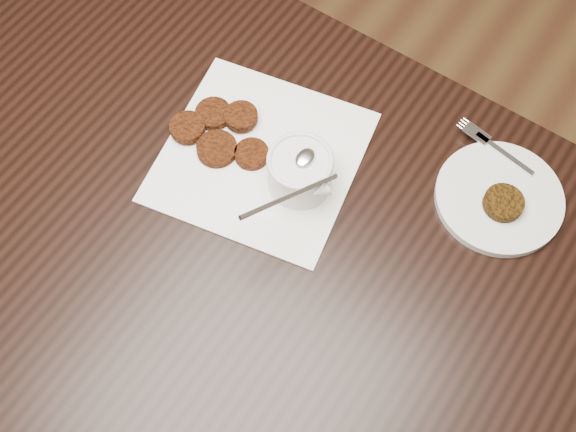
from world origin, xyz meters
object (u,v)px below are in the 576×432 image
object	(u,v)px
napkin	(261,157)
sauce_ramekin	(300,159)
table	(239,320)
plate_with_patty	(500,195)

from	to	relation	value
napkin	sauce_ramekin	world-z (taller)	sauce_ramekin
sauce_ramekin	table	bearing A→B (deg)	-104.08
plate_with_patty	table	bearing A→B (deg)	-135.77
table	napkin	xyz separation A→B (m)	(-0.04, 0.15, 0.38)
sauce_ramekin	plate_with_patty	bearing A→B (deg)	29.20
napkin	plate_with_patty	world-z (taller)	plate_with_patty
napkin	sauce_ramekin	xyz separation A→B (m)	(0.08, -0.00, 0.07)
plate_with_patty	sauce_ramekin	bearing A→B (deg)	-150.80
sauce_ramekin	napkin	bearing A→B (deg)	176.72
sauce_ramekin	plate_with_patty	xyz separation A→B (m)	(0.27, 0.15, -0.06)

